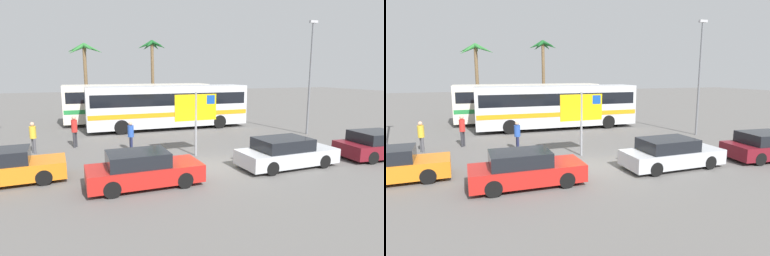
# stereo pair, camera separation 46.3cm
# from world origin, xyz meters

# --- Properties ---
(ground) EXTENTS (120.00, 120.00, 0.00)m
(ground) POSITION_xyz_m (0.00, 0.00, 0.00)
(ground) COLOR #605E5B
(bus_front_coach) EXTENTS (11.70, 2.56, 3.17)m
(bus_front_coach) POSITION_xyz_m (0.79, 10.18, 1.78)
(bus_front_coach) COLOR silver
(bus_front_coach) RESTS_ON ground
(bus_rear_coach) EXTENTS (11.70, 2.56, 3.17)m
(bus_rear_coach) POSITION_xyz_m (-0.76, 13.84, 1.78)
(bus_rear_coach) COLOR silver
(bus_rear_coach) RESTS_ON ground
(ferry_sign) EXTENTS (2.20, 0.15, 3.20)m
(ferry_sign) POSITION_xyz_m (-0.03, 2.13, 2.33)
(ferry_sign) COLOR gray
(ferry_sign) RESTS_ON ground
(car_maroon) EXTENTS (4.19, 2.17, 1.32)m
(car_maroon) POSITION_xyz_m (8.26, -1.29, 0.64)
(car_maroon) COLOR maroon
(car_maroon) RESTS_ON ground
(car_silver) EXTENTS (4.52, 1.98, 1.32)m
(car_silver) POSITION_xyz_m (3.00, -1.04, 0.64)
(car_silver) COLOR #B7BABF
(car_silver) RESTS_ON ground
(car_orange) EXTENTS (4.34, 1.95, 1.32)m
(car_orange) POSITION_xyz_m (-8.35, 0.72, 0.64)
(car_orange) COLOR orange
(car_orange) RESTS_ON ground
(car_red) EXTENTS (4.23, 1.81, 1.32)m
(car_red) POSITION_xyz_m (-3.45, -1.30, 0.64)
(car_red) COLOR red
(car_red) RESTS_ON ground
(pedestrian_by_bus) EXTENTS (0.32, 0.32, 1.59)m
(pedestrian_by_bus) POSITION_xyz_m (-2.99, 4.23, 0.93)
(pedestrian_by_bus) COLOR #1E2347
(pedestrian_by_bus) RESTS_ON ground
(pedestrian_near_sign) EXTENTS (0.32, 0.32, 1.65)m
(pedestrian_near_sign) POSITION_xyz_m (-7.83, 5.43, 0.97)
(pedestrian_near_sign) COLOR #4C4C51
(pedestrian_near_sign) RESTS_ON ground
(pedestrian_crossing_lot) EXTENTS (0.32, 0.32, 1.79)m
(pedestrian_crossing_lot) POSITION_xyz_m (-5.81, 6.14, 1.06)
(pedestrian_crossing_lot) COLOR #2D2D33
(pedestrian_crossing_lot) RESTS_ON ground
(lamp_post_right_side) EXTENTS (0.56, 0.20, 7.45)m
(lamp_post_right_side) POSITION_xyz_m (9.06, 4.89, 4.05)
(lamp_post_right_side) COLOR slate
(lamp_post_right_side) RESTS_ON ground
(palm_tree_seaside) EXTENTS (3.44, 3.60, 6.88)m
(palm_tree_seaside) POSITION_xyz_m (-4.66, 20.12, 5.51)
(palm_tree_seaside) COLOR brown
(palm_tree_seaside) RESTS_ON ground
(palm_tree_inland) EXTENTS (3.05, 2.86, 7.39)m
(palm_tree_inland) POSITION_xyz_m (2.02, 20.42, 5.92)
(palm_tree_inland) COLOR brown
(palm_tree_inland) RESTS_ON ground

